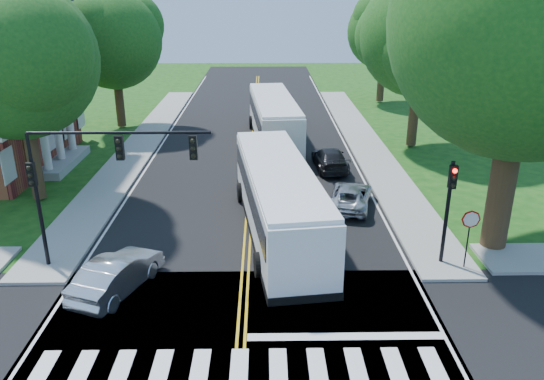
{
  "coord_description": "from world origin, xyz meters",
  "views": [
    {
      "loc": [
        0.81,
        -13.11,
        10.91
      ],
      "look_at": [
        1.14,
        9.07,
        2.4
      ],
      "focal_mm": 35.0,
      "sensor_mm": 36.0,
      "label": 1
    }
  ],
  "objects_px": {
    "signal_nw": "(92,168)",
    "dark_sedan": "(330,159)",
    "bus_lead": "(278,198)",
    "signal_ne": "(449,199)",
    "bus_follow": "(274,119)",
    "hatchback": "(117,274)",
    "suv": "(350,196)"
  },
  "relations": [
    {
      "from": "suv",
      "to": "dark_sedan",
      "type": "bearing_deg",
      "value": -72.26
    },
    {
      "from": "bus_lead",
      "to": "dark_sedan",
      "type": "distance_m",
      "value": 10.08
    },
    {
      "from": "suv",
      "to": "dark_sedan",
      "type": "height_order",
      "value": "dark_sedan"
    },
    {
      "from": "hatchback",
      "to": "suv",
      "type": "bearing_deg",
      "value": -120.5
    },
    {
      "from": "hatchback",
      "to": "dark_sedan",
      "type": "distance_m",
      "value": 17.45
    },
    {
      "from": "hatchback",
      "to": "signal_ne",
      "type": "bearing_deg",
      "value": -151.29
    },
    {
      "from": "bus_lead",
      "to": "dark_sedan",
      "type": "relative_size",
      "value": 2.79
    },
    {
      "from": "signal_nw",
      "to": "hatchback",
      "type": "height_order",
      "value": "signal_nw"
    },
    {
      "from": "bus_lead",
      "to": "hatchback",
      "type": "bearing_deg",
      "value": 31.53
    },
    {
      "from": "signal_ne",
      "to": "bus_follow",
      "type": "relative_size",
      "value": 0.33
    },
    {
      "from": "signal_ne",
      "to": "bus_lead",
      "type": "xyz_separation_m",
      "value": [
        -6.75,
        3.22,
        -1.19
      ]
    },
    {
      "from": "signal_ne",
      "to": "suv",
      "type": "bearing_deg",
      "value": 114.47
    },
    {
      "from": "signal_ne",
      "to": "bus_lead",
      "type": "relative_size",
      "value": 0.33
    },
    {
      "from": "hatchback",
      "to": "dark_sedan",
      "type": "relative_size",
      "value": 0.93
    },
    {
      "from": "bus_lead",
      "to": "bus_follow",
      "type": "xyz_separation_m",
      "value": [
        0.07,
        15.82,
        0.01
      ]
    },
    {
      "from": "signal_nw",
      "to": "bus_lead",
      "type": "height_order",
      "value": "signal_nw"
    },
    {
      "from": "signal_ne",
      "to": "bus_follow",
      "type": "distance_m",
      "value": 20.22
    },
    {
      "from": "signal_ne",
      "to": "bus_follow",
      "type": "bearing_deg",
      "value": 109.34
    },
    {
      "from": "bus_follow",
      "to": "bus_lead",
      "type": "bearing_deg",
      "value": 84.89
    },
    {
      "from": "signal_ne",
      "to": "bus_lead",
      "type": "bearing_deg",
      "value": 154.48
    },
    {
      "from": "dark_sedan",
      "to": "bus_lead",
      "type": "bearing_deg",
      "value": 66.33
    },
    {
      "from": "signal_nw",
      "to": "bus_follow",
      "type": "height_order",
      "value": "signal_nw"
    },
    {
      "from": "bus_lead",
      "to": "dark_sedan",
      "type": "xyz_separation_m",
      "value": [
        3.55,
        9.38,
        -1.08
      ]
    },
    {
      "from": "signal_nw",
      "to": "signal_ne",
      "type": "relative_size",
      "value": 1.62
    },
    {
      "from": "signal_ne",
      "to": "bus_lead",
      "type": "height_order",
      "value": "signal_ne"
    },
    {
      "from": "hatchback",
      "to": "signal_nw",
      "type": "bearing_deg",
      "value": -39.32
    },
    {
      "from": "signal_ne",
      "to": "dark_sedan",
      "type": "relative_size",
      "value": 0.94
    },
    {
      "from": "bus_follow",
      "to": "dark_sedan",
      "type": "xyz_separation_m",
      "value": [
        3.48,
        -6.44,
        -1.09
      ]
    },
    {
      "from": "signal_ne",
      "to": "hatchback",
      "type": "height_order",
      "value": "signal_ne"
    },
    {
      "from": "signal_nw",
      "to": "bus_follow",
      "type": "relative_size",
      "value": 0.54
    },
    {
      "from": "signal_nw",
      "to": "dark_sedan",
      "type": "distance_m",
      "value": 17.04
    },
    {
      "from": "bus_lead",
      "to": "bus_follow",
      "type": "height_order",
      "value": "bus_follow"
    }
  ]
}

